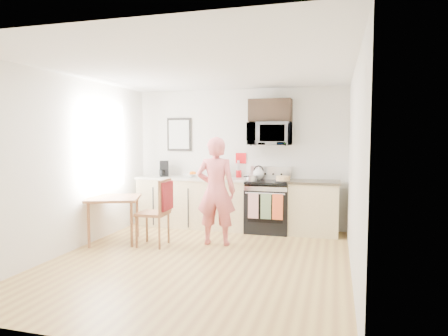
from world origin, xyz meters
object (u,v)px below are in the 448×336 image
(microwave, at_px, (270,134))
(dining_table, at_px, (114,202))
(range, at_px, (268,207))
(cake, at_px, (283,179))
(person, at_px, (216,191))
(chair, at_px, (161,203))

(microwave, height_order, dining_table, microwave)
(range, bearing_deg, dining_table, -148.50)
(range, height_order, cake, range)
(microwave, height_order, person, microwave)
(dining_table, height_order, chair, chair)
(microwave, bearing_deg, dining_table, -146.63)
(person, distance_m, dining_table, 1.67)
(microwave, xyz_separation_m, dining_table, (-2.28, -1.50, -1.11))
(range, distance_m, microwave, 1.33)
(person, bearing_deg, chair, 17.54)
(dining_table, bearing_deg, cake, 26.63)
(person, relative_size, cake, 5.79)
(dining_table, distance_m, cake, 2.88)
(range, bearing_deg, chair, -135.47)
(range, relative_size, chair, 1.11)
(range, height_order, dining_table, range)
(range, height_order, person, person)
(dining_table, bearing_deg, range, 31.50)
(range, relative_size, dining_table, 1.32)
(chair, bearing_deg, microwave, 44.57)
(microwave, bearing_deg, chair, -133.43)
(person, bearing_deg, cake, -139.45)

